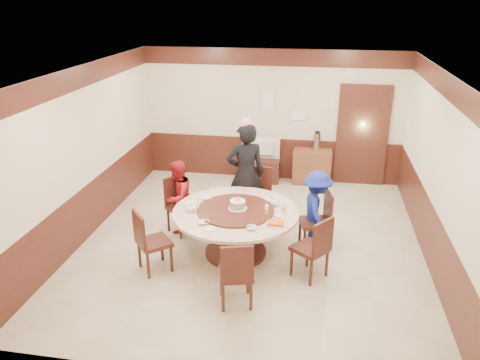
% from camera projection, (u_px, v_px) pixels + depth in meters
% --- Properties ---
extents(room, '(6.00, 6.04, 2.84)m').
position_uv_depth(room, '(253.00, 181.00, 7.38)').
color(room, beige).
rests_on(room, ground).
extents(banquet_table, '(1.93, 1.93, 0.78)m').
position_uv_depth(banquet_table, '(236.00, 223.00, 7.23)').
color(banquet_table, '#401A14').
rests_on(banquet_table, ground).
extents(chair_0, '(0.54, 0.54, 0.97)m').
position_uv_depth(chair_0, '(315.00, 231.00, 7.49)').
color(chair_0, '#401A14').
rests_on(chair_0, ground).
extents(chair_1, '(0.48, 0.49, 0.97)m').
position_uv_depth(chair_1, '(258.00, 204.00, 8.42)').
color(chair_1, '#401A14').
rests_on(chair_1, ground).
extents(chair_2, '(0.62, 0.62, 0.97)m').
position_uv_depth(chair_2, '(182.00, 215.00, 8.02)').
color(chair_2, '#401A14').
rests_on(chair_2, ground).
extents(chair_3, '(0.62, 0.62, 0.97)m').
position_uv_depth(chair_3, '(153.00, 252.00, 6.89)').
color(chair_3, '#401A14').
rests_on(chair_3, ground).
extents(chair_4, '(0.54, 0.54, 0.97)m').
position_uv_depth(chair_4, '(236.00, 284.00, 6.13)').
color(chair_4, '#401A14').
rests_on(chair_4, ground).
extents(chair_5, '(0.62, 0.62, 0.97)m').
position_uv_depth(chair_5, '(311.00, 258.00, 6.72)').
color(chair_5, '#401A14').
rests_on(chair_5, ground).
extents(person_standing, '(0.78, 0.64, 1.84)m').
position_uv_depth(person_standing, '(246.00, 174.00, 8.12)').
color(person_standing, black).
rests_on(person_standing, ground).
extents(person_red, '(0.60, 0.70, 1.27)m').
position_uv_depth(person_red, '(178.00, 197.00, 7.93)').
color(person_red, '#AC161E').
rests_on(person_red, ground).
extents(person_blue, '(0.66, 0.92, 1.28)m').
position_uv_depth(person_blue, '(316.00, 210.00, 7.44)').
color(person_blue, navy).
rests_on(person_blue, ground).
extents(birthday_cake, '(0.29, 0.29, 0.20)m').
position_uv_depth(birthday_cake, '(238.00, 204.00, 7.13)').
color(birthday_cake, white).
rests_on(birthday_cake, banquet_table).
extents(teapot_left, '(0.17, 0.15, 0.13)m').
position_uv_depth(teapot_left, '(191.00, 208.00, 7.11)').
color(teapot_left, white).
rests_on(teapot_left, banquet_table).
extents(teapot_right, '(0.17, 0.15, 0.13)m').
position_uv_depth(teapot_right, '(275.00, 202.00, 7.30)').
color(teapot_right, white).
rests_on(teapot_right, banquet_table).
extents(bowl_0, '(0.16, 0.16, 0.04)m').
position_uv_depth(bowl_0, '(207.00, 198.00, 7.54)').
color(bowl_0, white).
rests_on(bowl_0, banquet_table).
extents(bowl_1, '(0.15, 0.15, 0.05)m').
position_uv_depth(bowl_1, '(252.00, 228.00, 6.58)').
color(bowl_1, white).
rests_on(bowl_1, banquet_table).
extents(bowl_2, '(0.15, 0.15, 0.04)m').
position_uv_depth(bowl_2, '(204.00, 223.00, 6.74)').
color(bowl_2, white).
rests_on(bowl_2, banquet_table).
extents(bowl_3, '(0.12, 0.12, 0.04)m').
position_uv_depth(bowl_3, '(278.00, 216.00, 6.94)').
color(bowl_3, white).
rests_on(bowl_3, banquet_table).
extents(bowl_4, '(0.16, 0.16, 0.04)m').
position_uv_depth(bowl_4, '(191.00, 204.00, 7.33)').
color(bowl_4, white).
rests_on(bowl_4, banquet_table).
extents(saucer_near, '(0.18, 0.18, 0.01)m').
position_uv_depth(saucer_near, '(210.00, 229.00, 6.59)').
color(saucer_near, white).
rests_on(saucer_near, banquet_table).
extents(saucer_far, '(0.18, 0.18, 0.01)m').
position_uv_depth(saucer_far, '(269.00, 199.00, 7.53)').
color(saucer_far, white).
rests_on(saucer_far, banquet_table).
extents(shrimp_platter, '(0.30, 0.20, 0.06)m').
position_uv_depth(shrimp_platter, '(276.00, 224.00, 6.68)').
color(shrimp_platter, white).
rests_on(shrimp_platter, banquet_table).
extents(bottle_0, '(0.06, 0.06, 0.16)m').
position_uv_depth(bottle_0, '(267.00, 210.00, 6.99)').
color(bottle_0, white).
rests_on(bottle_0, banquet_table).
extents(bottle_1, '(0.06, 0.06, 0.16)m').
position_uv_depth(bottle_1, '(284.00, 208.00, 7.05)').
color(bottle_1, white).
rests_on(bottle_1, banquet_table).
extents(bottle_2, '(0.06, 0.06, 0.16)m').
position_uv_depth(bottle_2, '(273.00, 198.00, 7.41)').
color(bottle_2, white).
rests_on(bottle_2, banquet_table).
extents(tv_stand, '(0.85, 0.45, 0.50)m').
position_uv_depth(tv_stand, '(260.00, 170.00, 10.23)').
color(tv_stand, '#401A14').
rests_on(tv_stand, ground).
extents(television, '(0.82, 0.12, 0.47)m').
position_uv_depth(television, '(260.00, 148.00, 10.05)').
color(television, gray).
rests_on(television, tv_stand).
extents(side_cabinet, '(0.80, 0.40, 0.75)m').
position_uv_depth(side_cabinet, '(312.00, 167.00, 10.04)').
color(side_cabinet, brown).
rests_on(side_cabinet, ground).
extents(thermos, '(0.15, 0.15, 0.38)m').
position_uv_depth(thermos, '(317.00, 142.00, 9.81)').
color(thermos, silver).
rests_on(thermos, side_cabinet).
extents(notice_left, '(0.25, 0.00, 0.35)m').
position_uv_depth(notice_left, '(268.00, 100.00, 9.84)').
color(notice_left, white).
rests_on(notice_left, room).
extents(notice_right, '(0.30, 0.00, 0.22)m').
position_uv_depth(notice_right, '(298.00, 115.00, 9.85)').
color(notice_right, white).
rests_on(notice_right, room).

